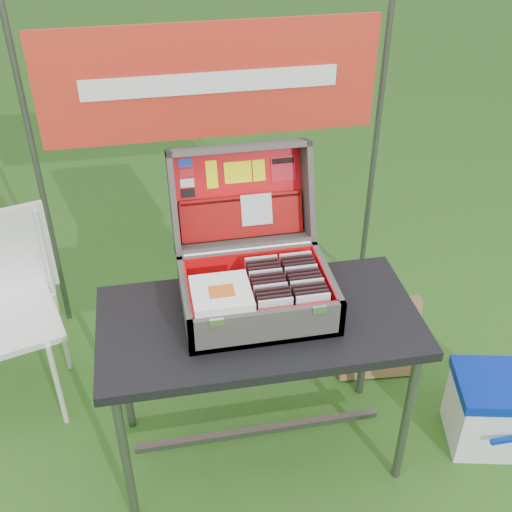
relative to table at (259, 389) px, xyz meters
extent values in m
plane|color=#2C691D|center=(-0.02, -0.02, -0.38)|extent=(80.00, 80.00, 0.00)
cube|color=black|center=(0.00, 0.00, 0.36)|extent=(1.22, 0.62, 0.04)
cylinder|color=#59595B|center=(-0.55, -0.24, -0.02)|extent=(0.04, 0.04, 0.72)
cylinder|color=#59595B|center=(0.55, -0.24, -0.02)|extent=(0.04, 0.04, 0.72)
cylinder|color=#59595B|center=(-0.55, 0.24, -0.02)|extent=(0.04, 0.04, 0.72)
cylinder|color=#59595B|center=(0.55, 0.24, -0.02)|extent=(0.04, 0.04, 0.72)
cube|color=#59595B|center=(0.00, 0.00, -0.26)|extent=(1.07, 0.03, 0.03)
cube|color=#58544E|center=(0.00, 0.04, 0.39)|extent=(0.56, 0.40, 0.02)
cube|color=#58544E|center=(0.00, -0.15, 0.46)|extent=(0.56, 0.02, 0.15)
cube|color=#58544E|center=(0.00, 0.23, 0.46)|extent=(0.56, 0.02, 0.15)
cube|color=#58544E|center=(-0.27, 0.04, 0.46)|extent=(0.02, 0.40, 0.15)
cube|color=#58544E|center=(0.27, 0.04, 0.46)|extent=(0.02, 0.40, 0.15)
cube|color=red|center=(0.00, 0.04, 0.41)|extent=(0.52, 0.36, 0.01)
cube|color=silver|center=(-0.18, -0.16, 0.52)|extent=(0.05, 0.01, 0.03)
cube|color=silver|center=(0.18, -0.16, 0.52)|extent=(0.05, 0.01, 0.03)
cylinder|color=silver|center=(0.00, 0.24, 0.53)|extent=(0.51, 0.02, 0.02)
cube|color=#58544E|center=(0.00, 0.45, 0.67)|extent=(0.56, 0.16, 0.39)
cube|color=#58544E|center=(0.00, 0.45, 0.87)|extent=(0.56, 0.15, 0.07)
cube|color=#58544E|center=(0.00, 0.32, 0.52)|extent=(0.56, 0.15, 0.07)
cube|color=#58544E|center=(-0.27, 0.38, 0.69)|extent=(0.02, 0.28, 0.43)
cube|color=#58544E|center=(0.27, 0.38, 0.69)|extent=(0.02, 0.28, 0.43)
cube|color=red|center=(0.00, 0.43, 0.68)|extent=(0.52, 0.13, 0.33)
cube|color=red|center=(0.00, -0.13, 0.47)|extent=(0.52, 0.01, 0.13)
cube|color=red|center=(0.00, 0.22, 0.47)|extent=(0.52, 0.01, 0.13)
cube|color=red|center=(-0.26, 0.04, 0.47)|extent=(0.01, 0.36, 0.13)
cube|color=red|center=(0.26, 0.04, 0.47)|extent=(0.01, 0.36, 0.13)
cube|color=#860806|center=(0.00, 0.38, 0.60)|extent=(0.50, 0.09, 0.16)
cube|color=#860806|center=(0.00, 0.40, 0.67)|extent=(0.49, 0.03, 0.03)
cube|color=silver|center=(0.06, 0.38, 0.63)|extent=(0.13, 0.05, 0.12)
cube|color=#1933B2|center=(-0.20, 0.48, 0.81)|extent=(0.06, 0.01, 0.03)
cube|color=red|center=(-0.20, 0.46, 0.78)|extent=(0.06, 0.01, 0.03)
cube|color=white|center=(-0.20, 0.45, 0.74)|extent=(0.06, 0.01, 0.03)
cube|color=black|center=(-0.20, 0.43, 0.70)|extent=(0.06, 0.01, 0.03)
cube|color=#F2F607|center=(-0.10, 0.46, 0.76)|extent=(0.05, 0.04, 0.11)
cube|color=#F2F607|center=(0.00, 0.46, 0.76)|extent=(0.11, 0.03, 0.08)
cube|color=#F2F607|center=(0.09, 0.46, 0.76)|extent=(0.05, 0.03, 0.08)
cube|color=red|center=(0.19, 0.46, 0.76)|extent=(0.10, 0.04, 0.10)
cube|color=black|center=(0.19, 0.47, 0.79)|extent=(0.09, 0.01, 0.02)
cube|color=silver|center=(0.04, -0.11, 0.48)|extent=(0.12, 0.01, 0.14)
cube|color=black|center=(0.04, -0.09, 0.48)|extent=(0.12, 0.01, 0.14)
cube|color=black|center=(0.04, -0.07, 0.48)|extent=(0.12, 0.01, 0.14)
cube|color=black|center=(0.04, -0.04, 0.48)|extent=(0.12, 0.01, 0.14)
cube|color=silver|center=(0.04, -0.02, 0.48)|extent=(0.12, 0.01, 0.14)
cube|color=black|center=(0.04, 0.00, 0.48)|extent=(0.12, 0.01, 0.14)
cube|color=black|center=(0.04, 0.02, 0.48)|extent=(0.12, 0.01, 0.14)
cube|color=black|center=(0.04, 0.04, 0.48)|extent=(0.12, 0.01, 0.14)
cube|color=silver|center=(0.04, 0.07, 0.48)|extent=(0.12, 0.01, 0.14)
cube|color=black|center=(0.04, 0.09, 0.48)|extent=(0.12, 0.01, 0.14)
cube|color=black|center=(0.04, 0.11, 0.48)|extent=(0.12, 0.01, 0.14)
cube|color=black|center=(0.04, 0.13, 0.48)|extent=(0.12, 0.01, 0.14)
cube|color=silver|center=(0.04, 0.15, 0.48)|extent=(0.12, 0.01, 0.14)
cube|color=silver|center=(0.17, -0.11, 0.48)|extent=(0.12, 0.01, 0.14)
cube|color=black|center=(0.17, -0.09, 0.48)|extent=(0.12, 0.01, 0.14)
cube|color=black|center=(0.17, -0.07, 0.48)|extent=(0.12, 0.01, 0.14)
cube|color=black|center=(0.17, -0.04, 0.48)|extent=(0.12, 0.01, 0.14)
cube|color=silver|center=(0.17, -0.02, 0.48)|extent=(0.12, 0.01, 0.14)
cube|color=black|center=(0.17, 0.00, 0.48)|extent=(0.12, 0.01, 0.14)
cube|color=black|center=(0.17, 0.02, 0.48)|extent=(0.12, 0.01, 0.14)
cube|color=black|center=(0.17, 0.04, 0.48)|extent=(0.12, 0.01, 0.14)
cube|color=silver|center=(0.17, 0.07, 0.48)|extent=(0.12, 0.01, 0.14)
cube|color=black|center=(0.17, 0.09, 0.48)|extent=(0.12, 0.01, 0.14)
cube|color=black|center=(0.17, 0.11, 0.48)|extent=(0.12, 0.01, 0.14)
cube|color=black|center=(0.17, 0.13, 0.48)|extent=(0.12, 0.01, 0.14)
cube|color=silver|center=(0.17, 0.15, 0.48)|extent=(0.12, 0.01, 0.14)
cube|color=white|center=(-0.14, -0.03, 0.53)|extent=(0.21, 0.21, 0.00)
cube|color=white|center=(-0.14, -0.03, 0.54)|extent=(0.21, 0.21, 0.00)
cube|color=white|center=(-0.14, -0.03, 0.54)|extent=(0.21, 0.21, 0.00)
cube|color=white|center=(-0.14, -0.03, 0.55)|extent=(0.21, 0.21, 0.00)
cube|color=white|center=(-0.14, -0.03, 0.55)|extent=(0.21, 0.21, 0.00)
cube|color=white|center=(-0.14, -0.03, 0.56)|extent=(0.21, 0.21, 0.00)
cube|color=#D85919|center=(-0.14, -0.04, 0.56)|extent=(0.09, 0.07, 0.00)
cube|color=white|center=(1.04, -0.14, -0.22)|extent=(0.44, 0.37, 0.31)
cube|color=#052199|center=(1.04, -0.14, -0.05)|extent=(0.47, 0.39, 0.05)
cube|color=silver|center=(-1.03, 0.50, 0.10)|extent=(0.52, 0.52, 0.03)
cube|color=silver|center=(-1.03, 0.70, 0.33)|extent=(0.42, 0.14, 0.44)
cylinder|color=silver|center=(-0.85, 0.32, -0.14)|extent=(0.02, 0.02, 0.48)
cylinder|color=silver|center=(-0.85, 0.68, -0.14)|extent=(0.02, 0.02, 0.48)
cylinder|color=silver|center=(-0.85, 0.70, 0.32)|extent=(0.02, 0.02, 0.44)
cube|color=olive|center=(0.67, 0.37, -0.17)|extent=(0.41, 0.19, 0.42)
cylinder|color=#59595B|center=(-0.87, 1.08, 0.47)|extent=(0.03, 0.03, 1.70)
cylinder|color=#59595B|center=(0.83, 1.08, 0.47)|extent=(0.03, 0.03, 1.70)
cube|color=red|center=(-0.02, 1.07, 0.92)|extent=(1.60, 0.02, 0.55)
cube|color=white|center=(-0.02, 1.06, 0.92)|extent=(1.20, 0.00, 0.10)
camera|label=1|loc=(-0.36, -1.82, 1.96)|focal=45.00mm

